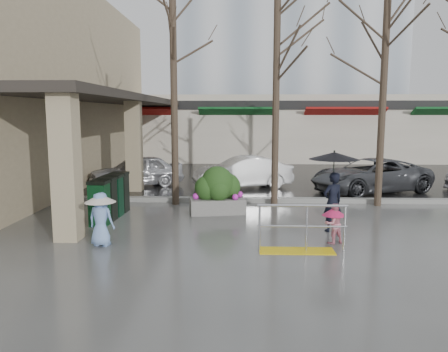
# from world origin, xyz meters

# --- Properties ---
(ground) EXTENTS (120.00, 120.00, 0.00)m
(ground) POSITION_xyz_m (0.00, 0.00, 0.00)
(ground) COLOR #51514F
(ground) RESTS_ON ground
(street_asphalt) EXTENTS (120.00, 36.00, 0.01)m
(street_asphalt) POSITION_xyz_m (0.00, 22.00, 0.01)
(street_asphalt) COLOR black
(street_asphalt) RESTS_ON ground
(curb) EXTENTS (120.00, 0.30, 0.15)m
(curb) POSITION_xyz_m (0.00, 4.00, 0.07)
(curb) COLOR gray
(curb) RESTS_ON ground
(near_building) EXTENTS (6.00, 18.00, 8.00)m
(near_building) POSITION_xyz_m (-9.00, 8.00, 4.00)
(near_building) COLOR tan
(near_building) RESTS_ON ground
(canopy_slab) EXTENTS (2.80, 18.00, 0.25)m
(canopy_slab) POSITION_xyz_m (-4.80, 8.00, 3.62)
(canopy_slab) COLOR #2D2823
(canopy_slab) RESTS_ON pillar_front
(pillar_front) EXTENTS (0.55, 0.55, 3.50)m
(pillar_front) POSITION_xyz_m (-3.90, -0.50, 1.75)
(pillar_front) COLOR tan
(pillar_front) RESTS_ON ground
(pillar_back) EXTENTS (0.55, 0.55, 3.50)m
(pillar_back) POSITION_xyz_m (-3.90, 6.00, 1.75)
(pillar_back) COLOR tan
(pillar_back) RESTS_ON ground
(storefront_row) EXTENTS (34.00, 6.74, 4.00)m
(storefront_row) POSITION_xyz_m (2.00, 17.97, 2.01)
(storefront_row) COLOR beige
(storefront_row) RESTS_ON ground
(office_tower) EXTENTS (18.00, 12.00, 25.00)m
(office_tower) POSITION_xyz_m (4.00, 30.00, 12.50)
(office_tower) COLOR #8C99A8
(office_tower) RESTS_ON ground
(handrail) EXTENTS (1.90, 0.50, 1.03)m
(handrail) POSITION_xyz_m (1.36, -1.20, 0.38)
(handrail) COLOR yellow
(handrail) RESTS_ON ground
(tree_west) EXTENTS (3.20, 3.20, 6.80)m
(tree_west) POSITION_xyz_m (-2.00, 3.60, 5.08)
(tree_west) COLOR #382B21
(tree_west) RESTS_ON ground
(tree_midwest) EXTENTS (3.20, 3.20, 7.00)m
(tree_midwest) POSITION_xyz_m (1.20, 3.60, 5.23)
(tree_midwest) COLOR #382B21
(tree_midwest) RESTS_ON ground
(tree_mideast) EXTENTS (3.20, 3.20, 6.50)m
(tree_mideast) POSITION_xyz_m (4.50, 3.60, 4.86)
(tree_mideast) COLOR #382B21
(tree_mideast) RESTS_ON ground
(woman) EXTENTS (1.24, 1.24, 2.03)m
(woman) POSITION_xyz_m (2.39, 0.46, 1.31)
(woman) COLOR black
(woman) RESTS_ON ground
(child_pink) EXTENTS (0.55, 0.53, 0.92)m
(child_pink) POSITION_xyz_m (2.20, -0.58, 0.53)
(child_pink) COLOR pink
(child_pink) RESTS_ON ground
(child_blue) EXTENTS (0.69, 0.69, 1.21)m
(child_blue) POSITION_xyz_m (-3.00, -0.94, 0.72)
(child_blue) COLOR #7EA3E0
(child_blue) RESTS_ON ground
(planter) EXTENTS (1.71, 1.07, 1.40)m
(planter) POSITION_xyz_m (-0.57, 2.38, 0.67)
(planter) COLOR slate
(planter) RESTS_ON ground
(news_boxes) EXTENTS (0.60, 2.16, 1.19)m
(news_boxes) POSITION_xyz_m (-3.56, 1.64, 0.60)
(news_boxes) COLOR #0D3A1A
(news_boxes) RESTS_ON ground
(car_a) EXTENTS (3.99, 2.81, 1.26)m
(car_a) POSITION_xyz_m (-4.09, 7.07, 0.63)
(car_a) COLOR silver
(car_a) RESTS_ON ground
(car_b) EXTENTS (4.05, 2.38, 1.26)m
(car_b) POSITION_xyz_m (0.20, 6.77, 0.63)
(car_b) COLOR white
(car_b) RESTS_ON ground
(car_c) EXTENTS (4.99, 3.62, 1.26)m
(car_c) POSITION_xyz_m (4.96, 6.04, 0.63)
(car_c) COLOR #4E5055
(car_c) RESTS_ON ground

